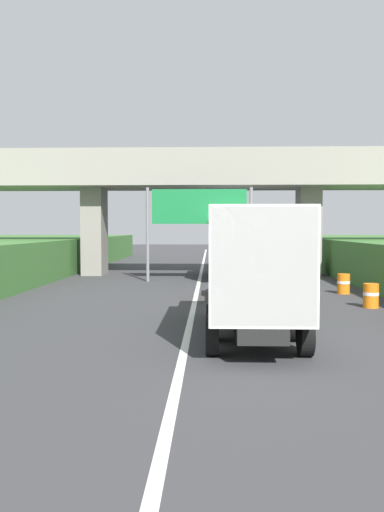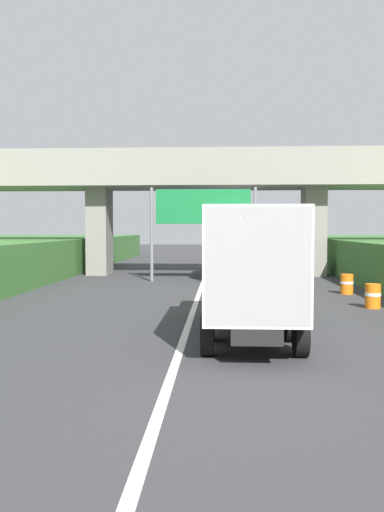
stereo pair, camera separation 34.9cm
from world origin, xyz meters
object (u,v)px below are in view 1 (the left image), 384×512
(truck_red, at_px, (257,239))
(car_orange, at_px, (237,278))
(overhead_highway_sign, at_px, (199,212))
(construction_barrel_3, at_px, (371,295))
(construction_barrel_4, at_px, (344,284))
(truck_blue, at_px, (229,246))
(truck_green, at_px, (251,265))

(truck_red, bearing_deg, car_orange, -96.68)
(truck_red, xyz_separation_m, car_orange, (-3.16, -26.97, -1.08))
(overhead_highway_sign, bearing_deg, construction_barrel_3, -55.44)
(overhead_highway_sign, xyz_separation_m, car_orange, (1.74, -6.90, -2.96))
(construction_barrel_3, distance_m, construction_barrel_4, 4.27)
(overhead_highway_sign, bearing_deg, truck_blue, 51.07)
(truck_blue, xyz_separation_m, car_orange, (0.04, -9.02, -1.08))
(overhead_highway_sign, distance_m, truck_green, 15.17)
(car_orange, xyz_separation_m, construction_barrel_3, (4.83, -2.65, -0.40))
(car_orange, bearing_deg, overhead_highway_sign, 104.18)
(overhead_highway_sign, distance_m, construction_barrel_4, 9.11)
(overhead_highway_sign, xyz_separation_m, truck_blue, (1.71, 2.11, -1.89))
(truck_blue, bearing_deg, truck_red, 79.90)
(truck_blue, relative_size, construction_barrel_3, 8.11)
(overhead_highway_sign, distance_m, truck_blue, 3.31)
(truck_red, bearing_deg, truck_green, -95.16)
(truck_blue, bearing_deg, overhead_highway_sign, -128.93)
(overhead_highway_sign, bearing_deg, truck_green, -83.34)
(truck_blue, bearing_deg, car_orange, -89.76)
(truck_red, distance_m, construction_barrel_4, 25.45)
(truck_red, bearing_deg, construction_barrel_3, -86.76)
(car_orange, bearing_deg, construction_barrel_3, -28.70)
(overhead_highway_sign, xyz_separation_m, truck_green, (1.74, -14.95, -1.89))
(truck_blue, height_order, car_orange, truck_blue)
(truck_green, bearing_deg, truck_blue, 90.13)
(construction_barrel_3, xyz_separation_m, construction_barrel_4, (0.04, 4.27, 0.00))
(construction_barrel_3, bearing_deg, truck_green, -131.86)
(construction_barrel_3, bearing_deg, construction_barrel_4, 89.44)
(overhead_highway_sign, xyz_separation_m, construction_barrel_4, (6.62, -5.28, -3.36))
(overhead_highway_sign, height_order, car_orange, overhead_highway_sign)
(truck_green, distance_m, construction_barrel_3, 7.39)
(overhead_highway_sign, distance_m, truck_red, 20.74)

